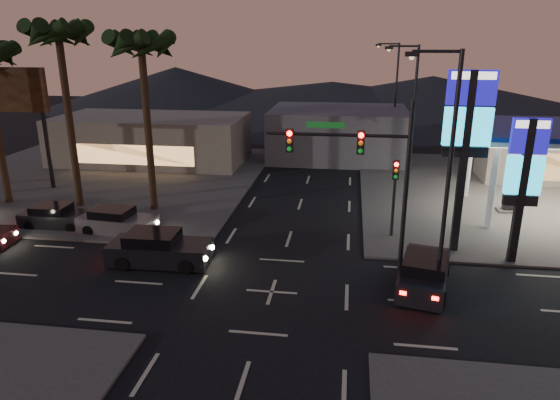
# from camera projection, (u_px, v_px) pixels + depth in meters

# --- Properties ---
(ground) EXTENTS (140.00, 140.00, 0.00)m
(ground) POSITION_uv_depth(u_px,v_px,m) (272.00, 292.00, 21.38)
(ground) COLOR black
(ground) RESTS_ON ground
(corner_lot_ne) EXTENTS (24.00, 24.00, 0.12)m
(corner_lot_ne) POSITION_uv_depth(u_px,v_px,m) (537.00, 195.00, 34.30)
(corner_lot_ne) COLOR #47443F
(corner_lot_ne) RESTS_ON ground
(corner_lot_nw) EXTENTS (24.00, 24.00, 0.12)m
(corner_lot_nw) POSITION_uv_depth(u_px,v_px,m) (100.00, 178.00, 38.56)
(corner_lot_nw) COLOR #47443F
(corner_lot_nw) RESTS_ON ground
(convenience_store) EXTENTS (10.00, 6.00, 4.00)m
(convenience_store) POSITION_uv_depth(u_px,v_px,m) (546.00, 153.00, 38.14)
(convenience_store) COLOR #726B5B
(convenience_store) RESTS_ON ground
(pylon_sign_tall) EXTENTS (2.20, 0.35, 9.00)m
(pylon_sign_tall) POSITION_uv_depth(u_px,v_px,m) (467.00, 127.00, 23.45)
(pylon_sign_tall) COLOR black
(pylon_sign_tall) RESTS_ON ground
(pylon_sign_short) EXTENTS (1.60, 0.35, 7.00)m
(pylon_sign_short) POSITION_uv_depth(u_px,v_px,m) (525.00, 170.00, 22.71)
(pylon_sign_short) COLOR black
(pylon_sign_short) RESTS_ON ground
(traffic_signal_mast) EXTENTS (6.10, 0.39, 8.00)m
(traffic_signal_mast) POSITION_uv_depth(u_px,v_px,m) (366.00, 165.00, 21.14)
(traffic_signal_mast) COLOR black
(traffic_signal_mast) RESTS_ON ground
(pedestal_signal) EXTENTS (0.32, 0.39, 4.30)m
(pedestal_signal) POSITION_uv_depth(u_px,v_px,m) (395.00, 186.00, 26.32)
(pedestal_signal) COLOR black
(pedestal_signal) RESTS_ON ground
(streetlight_near) EXTENTS (2.14, 0.25, 10.00)m
(streetlight_near) POSITION_uv_depth(u_px,v_px,m) (445.00, 162.00, 19.65)
(streetlight_near) COLOR black
(streetlight_near) RESTS_ON ground
(streetlight_mid) EXTENTS (2.14, 0.25, 10.00)m
(streetlight_mid) POSITION_uv_depth(u_px,v_px,m) (410.00, 114.00, 31.89)
(streetlight_mid) COLOR black
(streetlight_mid) RESTS_ON ground
(streetlight_far) EXTENTS (2.14, 0.25, 10.00)m
(streetlight_far) POSITION_uv_depth(u_px,v_px,m) (394.00, 92.00, 45.08)
(streetlight_far) COLOR black
(streetlight_far) RESTS_ON ground
(palm_a) EXTENTS (4.41, 4.41, 10.86)m
(palm_a) POSITION_uv_depth(u_px,v_px,m) (142.00, 55.00, 28.61)
(palm_a) COLOR black
(palm_a) RESTS_ON ground
(palm_b) EXTENTS (4.41, 4.41, 11.46)m
(palm_b) POSITION_uv_depth(u_px,v_px,m) (60.00, 45.00, 29.11)
(palm_b) COLOR black
(palm_b) RESTS_ON ground
(billboard) EXTENTS (6.00, 0.30, 8.50)m
(billboard) POSITION_uv_depth(u_px,v_px,m) (7.00, 100.00, 34.40)
(billboard) COLOR black
(billboard) RESTS_ON ground
(building_far_west) EXTENTS (16.00, 8.00, 4.00)m
(building_far_west) POSITION_uv_depth(u_px,v_px,m) (152.00, 139.00, 43.34)
(building_far_west) COLOR #726B5B
(building_far_west) RESTS_ON ground
(building_far_mid) EXTENTS (12.00, 9.00, 4.40)m
(building_far_mid) POSITION_uv_depth(u_px,v_px,m) (338.00, 133.00, 44.92)
(building_far_mid) COLOR #4C4C51
(building_far_mid) RESTS_ON ground
(hill_left) EXTENTS (40.00, 40.00, 6.00)m
(hill_left) POSITION_uv_depth(u_px,v_px,m) (176.00, 86.00, 80.28)
(hill_left) COLOR black
(hill_left) RESTS_ON ground
(hill_right) EXTENTS (50.00, 50.00, 5.00)m
(hill_right) POSITION_uv_depth(u_px,v_px,m) (432.00, 93.00, 75.11)
(hill_right) COLOR black
(hill_right) RESTS_ON ground
(hill_center) EXTENTS (60.00, 60.00, 4.00)m
(hill_center) POSITION_uv_depth(u_px,v_px,m) (332.00, 95.00, 77.26)
(hill_center) COLOR black
(hill_center) RESTS_ON ground
(car_lane_a_front) EXTENTS (4.97, 2.19, 1.60)m
(car_lane_a_front) POSITION_uv_depth(u_px,v_px,m) (159.00, 249.00, 23.89)
(car_lane_a_front) COLOR black
(car_lane_a_front) RESTS_ON ground
(car_lane_b_front) EXTENTS (4.46, 2.18, 1.41)m
(car_lane_b_front) POSITION_uv_depth(u_px,v_px,m) (117.00, 222.00, 27.71)
(car_lane_b_front) COLOR slate
(car_lane_b_front) RESTS_ON ground
(car_lane_b_mid) EXTENTS (4.09, 1.78, 1.32)m
(car_lane_b_mid) POSITION_uv_depth(u_px,v_px,m) (56.00, 217.00, 28.58)
(car_lane_b_mid) COLOR black
(car_lane_b_mid) RESTS_ON ground
(suv_station) EXTENTS (2.85, 4.83, 1.52)m
(suv_station) POSITION_uv_depth(u_px,v_px,m) (424.00, 273.00, 21.56)
(suv_station) COLOR black
(suv_station) RESTS_ON ground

